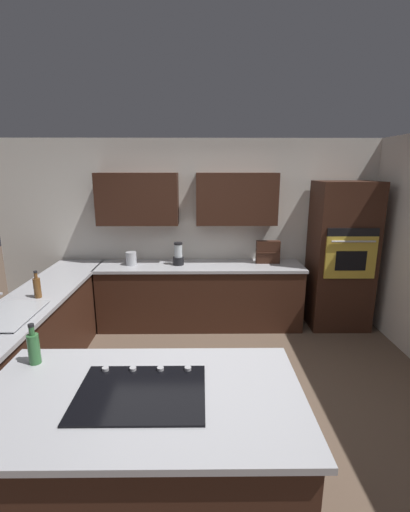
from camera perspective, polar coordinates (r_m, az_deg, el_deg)
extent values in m
plane|color=brown|center=(3.67, 0.81, -22.63)|extent=(14.00, 14.00, 0.00)
cube|color=white|center=(5.12, 0.32, 4.04)|extent=(6.00, 0.10, 2.60)
cube|color=#381E14|center=(4.86, 5.15, 9.28)|extent=(1.10, 0.34, 0.70)
cube|color=#381E14|center=(4.92, -10.92, 9.14)|extent=(1.10, 0.34, 0.70)
cube|color=#381E14|center=(4.99, -0.79, -6.63)|extent=(2.80, 0.60, 0.86)
cube|color=#B2B2B7|center=(4.84, -0.80, -1.65)|extent=(2.84, 0.64, 0.04)
cube|color=#381E14|center=(4.29, -25.05, -11.66)|extent=(0.60, 2.90, 0.86)
cube|color=#B2B2B7|center=(4.12, -25.70, -5.98)|extent=(0.64, 2.94, 0.04)
cube|color=#381E14|center=(2.56, -9.89, -29.91)|extent=(1.86, 1.00, 0.86)
cube|color=#B2B2B7|center=(2.27, -10.40, -21.69)|extent=(1.94, 1.08, 0.04)
cube|color=#381E14|center=(5.18, 21.31, -0.02)|extent=(0.80, 0.60, 2.03)
cube|color=gold|center=(4.88, 22.70, -0.24)|extent=(0.66, 0.03, 0.56)
cube|color=black|center=(4.88, 22.71, -0.73)|extent=(0.40, 0.01, 0.26)
cube|color=black|center=(4.82, 23.07, 3.56)|extent=(0.66, 0.02, 0.11)
cylinder|color=silver|center=(4.81, 23.11, 2.20)|extent=(0.56, 0.02, 0.02)
cube|color=#515456|center=(3.79, -28.20, -7.55)|extent=(0.40, 0.30, 0.02)
cube|color=#B7BABF|center=(3.65, -29.43, -8.37)|extent=(0.46, 0.70, 0.01)
cube|color=black|center=(2.25, -10.43, -21.14)|extent=(0.76, 0.56, 0.01)
cylinder|color=#B2B2B7|center=(2.41, -2.82, -17.88)|extent=(0.04, 0.04, 0.02)
cylinder|color=#B2B2B7|center=(2.42, -7.29, -17.79)|extent=(0.04, 0.04, 0.02)
cylinder|color=#B2B2B7|center=(2.45, -11.69, -17.59)|extent=(0.04, 0.04, 0.02)
cylinder|color=#B2B2B7|center=(2.49, -15.95, -17.31)|extent=(0.04, 0.04, 0.02)
cylinder|color=black|center=(4.84, -4.36, -0.80)|extent=(0.15, 0.15, 0.11)
cylinder|color=silver|center=(4.80, -4.40, 0.86)|extent=(0.11, 0.11, 0.18)
cylinder|color=black|center=(4.78, -4.42, 2.05)|extent=(0.12, 0.12, 0.03)
cube|color=#381E14|center=(4.96, 10.23, 0.64)|extent=(0.33, 0.10, 0.32)
cube|color=#381E14|center=(4.91, 10.34, 0.49)|extent=(0.31, 0.02, 0.02)
cylinder|color=#B7BABF|center=(4.91, -11.96, -0.40)|extent=(0.15, 0.15, 0.18)
cylinder|color=brown|center=(3.99, -25.71, -4.73)|extent=(0.07, 0.07, 0.21)
cylinder|color=brown|center=(3.96, -25.92, -2.90)|extent=(0.03, 0.03, 0.06)
cylinder|color=black|center=(3.94, -25.98, -2.35)|extent=(0.04, 0.04, 0.02)
cylinder|color=#336B38|center=(2.72, -26.15, -13.49)|extent=(0.08, 0.08, 0.21)
cylinder|color=#336B38|center=(2.66, -26.47, -10.89)|extent=(0.04, 0.04, 0.06)
cylinder|color=black|center=(2.64, -26.57, -10.10)|extent=(0.04, 0.04, 0.02)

